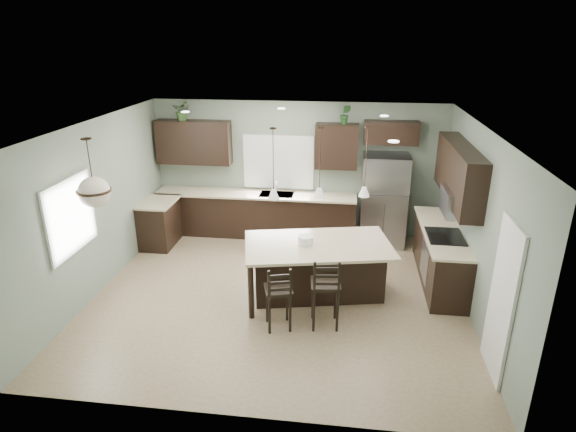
% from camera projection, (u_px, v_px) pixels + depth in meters
% --- Properties ---
extents(ground, '(6.00, 6.00, 0.00)m').
position_uv_depth(ground, '(279.00, 294.00, 8.00)').
color(ground, '#9E8466').
rests_on(ground, ground).
extents(pantry_door, '(0.04, 0.82, 2.04)m').
position_uv_depth(pantry_door, '(502.00, 301.00, 5.84)').
color(pantry_door, white).
rests_on(pantry_door, ground).
extents(window_back, '(1.35, 0.02, 1.00)m').
position_uv_depth(window_back, '(279.00, 162.00, 10.03)').
color(window_back, white).
rests_on(window_back, room_shell).
extents(window_left, '(0.02, 1.10, 1.00)m').
position_uv_depth(window_left, '(70.00, 216.00, 7.06)').
color(window_left, white).
rests_on(window_left, room_shell).
extents(left_return_cabs, '(0.60, 0.90, 0.90)m').
position_uv_depth(left_return_cabs, '(159.00, 224.00, 9.74)').
color(left_return_cabs, black).
rests_on(left_return_cabs, ground).
extents(left_return_countertop, '(0.66, 0.96, 0.04)m').
position_uv_depth(left_return_countertop, '(158.00, 202.00, 9.57)').
color(left_return_countertop, beige).
rests_on(left_return_countertop, left_return_cabs).
extents(back_lower_cabs, '(4.20, 0.60, 0.90)m').
position_uv_depth(back_lower_cabs, '(256.00, 215.00, 10.21)').
color(back_lower_cabs, black).
rests_on(back_lower_cabs, ground).
extents(back_countertop, '(4.20, 0.66, 0.04)m').
position_uv_depth(back_countertop, '(255.00, 194.00, 10.02)').
color(back_countertop, beige).
rests_on(back_countertop, back_lower_cabs).
extents(sink_inset, '(0.70, 0.45, 0.01)m').
position_uv_depth(sink_inset, '(277.00, 194.00, 9.96)').
color(sink_inset, gray).
rests_on(sink_inset, back_countertop).
extents(faucet, '(0.02, 0.02, 0.28)m').
position_uv_depth(faucet, '(276.00, 188.00, 9.88)').
color(faucet, silver).
rests_on(faucet, back_countertop).
extents(back_upper_left, '(1.55, 0.34, 0.90)m').
position_uv_depth(back_upper_left, '(194.00, 142.00, 9.95)').
color(back_upper_left, black).
rests_on(back_upper_left, room_shell).
extents(back_upper_right, '(0.85, 0.34, 0.90)m').
position_uv_depth(back_upper_right, '(337.00, 146.00, 9.60)').
color(back_upper_right, black).
rests_on(back_upper_right, room_shell).
extents(fridge_header, '(1.05, 0.34, 0.45)m').
position_uv_depth(fridge_header, '(391.00, 133.00, 9.37)').
color(fridge_header, black).
rests_on(fridge_header, room_shell).
extents(right_lower_cabs, '(0.60, 2.35, 0.90)m').
position_uv_depth(right_lower_cabs, '(440.00, 256.00, 8.33)').
color(right_lower_cabs, black).
rests_on(right_lower_cabs, ground).
extents(right_countertop, '(0.66, 2.35, 0.04)m').
position_uv_depth(right_countertop, '(442.00, 231.00, 8.16)').
color(right_countertop, beige).
rests_on(right_countertop, right_lower_cabs).
extents(cooktop, '(0.58, 0.75, 0.02)m').
position_uv_depth(cooktop, '(445.00, 236.00, 7.90)').
color(cooktop, black).
rests_on(cooktop, right_countertop).
extents(wall_oven_front, '(0.01, 0.72, 0.60)m').
position_uv_depth(wall_oven_front, '(424.00, 262.00, 8.11)').
color(wall_oven_front, gray).
rests_on(wall_oven_front, right_lower_cabs).
extents(right_upper_cabs, '(0.34, 2.35, 0.90)m').
position_uv_depth(right_upper_cabs, '(459.00, 173.00, 7.78)').
color(right_upper_cabs, black).
rests_on(right_upper_cabs, room_shell).
extents(microwave, '(0.40, 0.75, 0.40)m').
position_uv_depth(microwave, '(456.00, 202.00, 7.67)').
color(microwave, gray).
rests_on(microwave, right_upper_cabs).
extents(refrigerator, '(0.90, 0.74, 1.85)m').
position_uv_depth(refrigerator, '(384.00, 200.00, 9.66)').
color(refrigerator, gray).
rests_on(refrigerator, ground).
extents(kitchen_island, '(2.54, 1.77, 0.92)m').
position_uv_depth(kitchen_island, '(317.00, 270.00, 7.82)').
color(kitchen_island, black).
rests_on(kitchen_island, ground).
extents(serving_dish, '(0.24, 0.24, 0.14)m').
position_uv_depth(serving_dish, '(306.00, 240.00, 7.62)').
color(serving_dish, white).
rests_on(serving_dish, kitchen_island).
extents(bar_stool_left, '(0.47, 0.47, 1.03)m').
position_uv_depth(bar_stool_left, '(278.00, 296.00, 6.94)').
color(bar_stool_left, black).
rests_on(bar_stool_left, ground).
extents(bar_stool_center, '(0.47, 0.47, 1.13)m').
position_uv_depth(bar_stool_center, '(325.00, 291.00, 6.97)').
color(bar_stool_center, black).
rests_on(bar_stool_center, ground).
extents(pendant_left, '(0.17, 0.17, 1.10)m').
position_uv_depth(pendant_left, '(273.00, 164.00, 7.13)').
color(pendant_left, white).
rests_on(pendant_left, room_shell).
extents(pendant_center, '(0.17, 0.17, 1.10)m').
position_uv_depth(pendant_center, '(320.00, 163.00, 7.19)').
color(pendant_center, white).
rests_on(pendant_center, room_shell).
extents(pendant_right, '(0.17, 0.17, 1.10)m').
position_uv_depth(pendant_right, '(366.00, 162.00, 7.24)').
color(pendant_right, white).
rests_on(pendant_right, room_shell).
extents(chandelier, '(0.47, 0.47, 0.96)m').
position_uv_depth(chandelier, '(91.00, 173.00, 6.43)').
color(chandelier, beige).
rests_on(chandelier, room_shell).
extents(plant_back_left, '(0.37, 0.32, 0.40)m').
position_uv_depth(plant_back_left, '(183.00, 110.00, 9.71)').
color(plant_back_left, '#2C4D21').
rests_on(plant_back_left, back_upper_left).
extents(plant_back_right, '(0.22, 0.19, 0.38)m').
position_uv_depth(plant_back_right, '(345.00, 114.00, 9.32)').
color(plant_back_right, '#234D21').
rests_on(plant_back_right, back_upper_right).
extents(room_shell, '(6.00, 6.00, 6.00)m').
position_uv_depth(room_shell, '(278.00, 198.00, 7.39)').
color(room_shell, slate).
rests_on(room_shell, ground).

